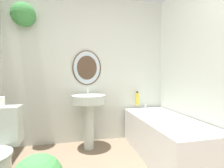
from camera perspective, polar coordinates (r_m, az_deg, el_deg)
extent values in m
cube|color=silver|center=(2.75, -7.74, 5.04)|extent=(2.70, 0.06, 2.40)
ellipsoid|color=#4C3828|center=(2.70, -8.82, 5.67)|extent=(0.47, 0.02, 0.57)
ellipsoid|color=silver|center=(2.69, -8.81, 5.67)|extent=(0.43, 0.01, 0.53)
cylinder|color=silver|center=(2.86, -28.75, 22.06)|extent=(0.15, 0.15, 0.08)
sphere|color=#3D8442|center=(2.83, -28.71, 20.62)|extent=(0.34, 0.34, 0.34)
cube|color=silver|center=(2.24, 32.03, 5.13)|extent=(0.06, 2.38, 2.40)
cylinder|color=#B2BCB2|center=(2.54, -8.16, -14.39)|extent=(0.15, 0.15, 0.69)
cylinder|color=#B2BCB2|center=(2.45, -8.23, -5.32)|extent=(0.50, 0.50, 0.12)
cylinder|color=silver|center=(2.57, -8.52, -2.45)|extent=(0.02, 0.02, 0.10)
cube|color=silver|center=(2.41, 18.31, -17.47)|extent=(0.68, 1.46, 0.52)
cube|color=#B2BCB2|center=(2.34, 18.41, -11.87)|extent=(0.58, 1.36, 0.04)
cylinder|color=silver|center=(2.87, 11.73, -7.84)|extent=(0.04, 0.04, 0.08)
cylinder|color=gold|center=(2.78, 8.81, -5.19)|extent=(0.07, 0.07, 0.20)
cylinder|color=black|center=(2.77, 8.83, -2.84)|extent=(0.04, 0.04, 0.02)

